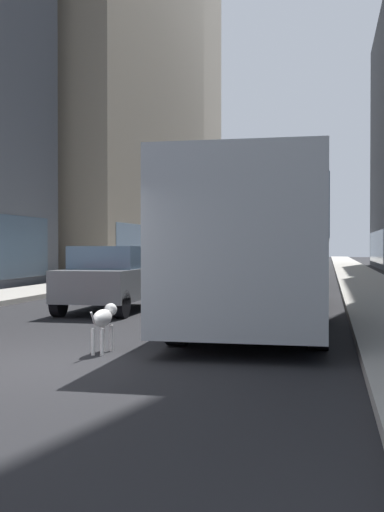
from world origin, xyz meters
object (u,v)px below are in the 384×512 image
(transit_bus, at_px, (270,239))
(car_blue_hatchback, at_px, (304,262))
(car_grey_wagon, at_px, (113,278))
(car_black_suv, at_px, (295,267))
(car_white_van, at_px, (136,268))
(car_silver_sedan, at_px, (239,257))
(dalmatian_dog, at_px, (104,319))

(transit_bus, xyz_separation_m, car_blue_hatchback, (0.00, 20.08, -0.96))
(car_grey_wagon, xyz_separation_m, car_black_suv, (4.00, 10.21, 0.00))
(car_blue_hatchback, bearing_deg, car_white_van, -114.99)
(car_blue_hatchback, xyz_separation_m, car_silver_sedan, (-5.60, 15.52, 0.00))
(car_white_van, bearing_deg, car_silver_sedan, 90.00)
(car_black_suv, distance_m, dalmatian_dog, 16.37)
(car_grey_wagon, height_order, car_silver_sedan, same)
(car_blue_hatchback, height_order, car_black_suv, same)
(car_grey_wagon, bearing_deg, car_black_suv, 68.61)
(car_silver_sedan, xyz_separation_m, car_black_suv, (5.60, -24.45, 0.00))
(car_blue_hatchback, height_order, dalmatian_dog, car_blue_hatchback)
(car_blue_hatchback, relative_size, dalmatian_dog, 4.30)
(car_grey_wagon, relative_size, car_blue_hatchback, 0.99)
(transit_bus, height_order, dalmatian_dog, transit_bus)
(car_silver_sedan, xyz_separation_m, dalmatian_dog, (3.54, -40.69, -0.31))
(transit_bus, distance_m, car_grey_wagon, 4.22)
(car_grey_wagon, height_order, car_white_van, same)
(car_black_suv, bearing_deg, dalmatian_dog, -97.24)
(car_white_van, xyz_separation_m, car_silver_sedan, (0.00, 27.54, -0.00))
(car_white_van, relative_size, car_black_suv, 0.97)
(car_white_van, xyz_separation_m, dalmatian_dog, (3.54, -13.14, -0.31))
(car_silver_sedan, bearing_deg, car_blue_hatchback, -70.16)
(car_silver_sedan, distance_m, dalmatian_dog, 40.84)
(transit_bus, bearing_deg, car_blue_hatchback, 90.00)
(car_grey_wagon, xyz_separation_m, car_blue_hatchback, (4.00, 19.14, 0.00))
(car_blue_hatchback, distance_m, dalmatian_dog, 25.25)
(transit_bus, xyz_separation_m, car_white_van, (-5.60, 8.07, -0.95))
(transit_bus, bearing_deg, dalmatian_dog, -112.10)
(car_blue_hatchback, bearing_deg, dalmatian_dog, -94.68)
(car_white_van, xyz_separation_m, car_black_suv, (5.60, 3.09, -0.00))
(dalmatian_dog, bearing_deg, car_white_van, 105.07)
(transit_bus, relative_size, car_blue_hatchback, 2.79)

